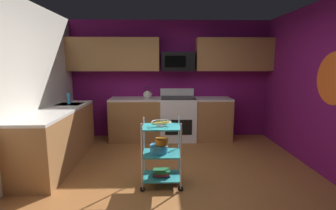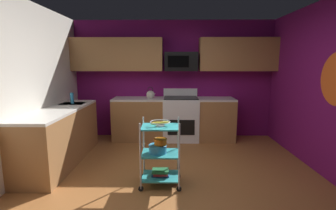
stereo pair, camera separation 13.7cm
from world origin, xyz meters
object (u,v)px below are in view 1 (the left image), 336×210
(microwave, at_px, (178,62))
(book_stack, at_px, (162,173))
(oven_range, at_px, (178,118))
(dish_soap_bottle, at_px, (69,99))
(fruit_bowl, at_px, (161,123))
(mixing_bowl_large, at_px, (159,149))
(rolling_cart, at_px, (162,153))
(mixing_bowl_small, at_px, (162,141))
(kettle, at_px, (147,95))

(microwave, bearing_deg, book_stack, -98.99)
(oven_range, distance_m, microwave, 1.23)
(oven_range, xyz_separation_m, dish_soap_bottle, (-2.06, -0.77, 0.54))
(fruit_bowl, distance_m, dish_soap_bottle, 2.18)
(mixing_bowl_large, bearing_deg, rolling_cart, -0.00)
(oven_range, xyz_separation_m, rolling_cart, (-0.35, -2.11, -0.03))
(mixing_bowl_large, distance_m, mixing_bowl_small, 0.11)
(mixing_bowl_small, bearing_deg, book_stack, -100.78)
(oven_range, distance_m, mixing_bowl_large, 2.15)
(rolling_cart, bearing_deg, mixing_bowl_large, 180.00)
(oven_range, bearing_deg, microwave, 90.26)
(fruit_bowl, bearing_deg, mixing_bowl_large, -180.00)
(mixing_bowl_large, distance_m, kettle, 2.18)
(oven_range, distance_m, book_stack, 2.16)
(mixing_bowl_small, bearing_deg, dish_soap_bottle, 141.92)
(microwave, relative_size, dish_soap_bottle, 3.50)
(rolling_cart, height_order, kettle, kettle)
(mixing_bowl_small, height_order, book_stack, mixing_bowl_small)
(oven_range, bearing_deg, book_stack, -99.44)
(mixing_bowl_large, bearing_deg, dish_soap_bottle, 141.20)
(microwave, xyz_separation_m, dish_soap_bottle, (-2.06, -0.88, -0.68))
(kettle, bearing_deg, oven_range, 0.34)
(fruit_bowl, relative_size, mixing_bowl_large, 1.08)
(rolling_cart, bearing_deg, kettle, 98.19)
(mixing_bowl_large, xyz_separation_m, book_stack, (0.04, 0.00, -0.35))
(fruit_bowl, xyz_separation_m, mixing_bowl_small, (0.00, 0.01, -0.26))
(microwave, xyz_separation_m, mixing_bowl_large, (-0.39, -2.22, -1.18))
(mixing_bowl_large, xyz_separation_m, dish_soap_bottle, (-1.67, 1.34, 0.50))
(oven_range, distance_m, rolling_cart, 2.14)
(fruit_bowl, bearing_deg, oven_range, 80.56)
(fruit_bowl, bearing_deg, rolling_cart, -90.00)
(oven_range, relative_size, book_stack, 4.56)
(dish_soap_bottle, bearing_deg, kettle, 28.67)
(fruit_bowl, distance_m, mixing_bowl_small, 0.26)
(kettle, bearing_deg, mixing_bowl_large, -82.76)
(mixing_bowl_small, bearing_deg, kettle, 98.24)
(fruit_bowl, height_order, mixing_bowl_small, fruit_bowl)
(book_stack, xyz_separation_m, kettle, (-0.30, 2.11, 0.82))
(oven_range, height_order, mixing_bowl_large, oven_range)
(rolling_cart, relative_size, dish_soap_bottle, 4.57)
(dish_soap_bottle, bearing_deg, book_stack, -38.21)
(microwave, xyz_separation_m, book_stack, (-0.35, -2.22, -1.53))
(oven_range, bearing_deg, rolling_cart, -99.44)
(dish_soap_bottle, bearing_deg, fruit_bowl, -38.21)
(microwave, height_order, mixing_bowl_large, microwave)
(microwave, bearing_deg, mixing_bowl_small, -98.99)
(mixing_bowl_small, relative_size, dish_soap_bottle, 0.91)
(microwave, xyz_separation_m, mixing_bowl_small, (-0.35, -2.21, -1.08))
(kettle, xyz_separation_m, dish_soap_bottle, (-1.40, -0.77, 0.02))
(book_stack, xyz_separation_m, dish_soap_bottle, (-1.71, 1.34, 0.85))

